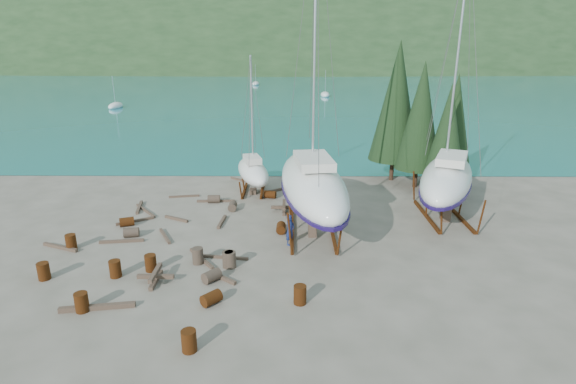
{
  "coord_description": "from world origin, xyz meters",
  "views": [
    {
      "loc": [
        2.4,
        -23.15,
        11.06
      ],
      "look_at": [
        2.2,
        3.0,
        2.48
      ],
      "focal_mm": 28.0,
      "sensor_mm": 36.0,
      "label": 1
    }
  ],
  "objects_px": {
    "worker": "(290,230)",
    "small_sailboat_shore": "(253,171)",
    "large_sailboat_far": "(447,178)",
    "large_sailboat_near": "(313,184)"
  },
  "relations": [
    {
      "from": "large_sailboat_near",
      "to": "worker",
      "type": "height_order",
      "value": "large_sailboat_near"
    },
    {
      "from": "small_sailboat_shore",
      "to": "worker",
      "type": "height_order",
      "value": "small_sailboat_shore"
    },
    {
      "from": "small_sailboat_shore",
      "to": "large_sailboat_near",
      "type": "bearing_deg",
      "value": -77.63
    },
    {
      "from": "large_sailboat_near",
      "to": "worker",
      "type": "bearing_deg",
      "value": -132.32
    },
    {
      "from": "large_sailboat_far",
      "to": "small_sailboat_shore",
      "type": "relative_size",
      "value": 1.62
    },
    {
      "from": "worker",
      "to": "small_sailboat_shore",
      "type": "bearing_deg",
      "value": 46.38
    },
    {
      "from": "small_sailboat_shore",
      "to": "worker",
      "type": "bearing_deg",
      "value": -89.62
    },
    {
      "from": "large_sailboat_near",
      "to": "large_sailboat_far",
      "type": "bearing_deg",
      "value": 8.45
    },
    {
      "from": "large_sailboat_far",
      "to": "worker",
      "type": "xyz_separation_m",
      "value": [
        -10.27,
        -4.38,
        -1.84
      ]
    },
    {
      "from": "large_sailboat_near",
      "to": "small_sailboat_shore",
      "type": "bearing_deg",
      "value": 111.71
    }
  ]
}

